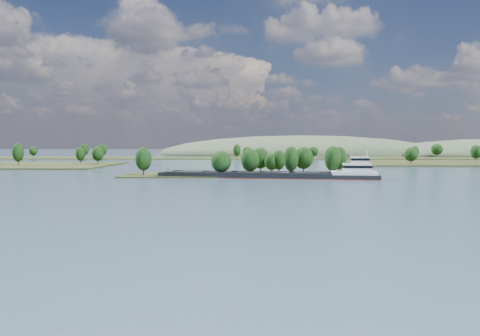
{
  "coord_description": "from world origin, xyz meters",
  "views": [
    {
      "loc": [
        3.39,
        -17.41,
        14.05
      ],
      "look_at": [
        0.21,
        130.0,
        6.0
      ],
      "focal_mm": 35.0,
      "sensor_mm": 36.0,
      "label": 1
    }
  ],
  "objects": [
    {
      "name": "back_shoreline",
      "position": [
        9.14,
        399.83,
        0.66
      ],
      "size": [
        900.0,
        60.0,
        14.31
      ],
      "color": "#273015",
      "rests_on": "ground"
    },
    {
      "name": "ground",
      "position": [
        0.0,
        120.0,
        0.0
      ],
      "size": [
        1800.0,
        1800.0,
        0.0
      ],
      "primitive_type": "plane",
      "color": "#3D576A",
      "rests_on": "ground"
    },
    {
      "name": "tree_island",
      "position": [
        6.25,
        179.13,
        3.95
      ],
      "size": [
        100.0,
        30.41,
        13.33
      ],
      "color": "#273015",
      "rests_on": "ground"
    },
    {
      "name": "hill_west",
      "position": [
        60.0,
        500.0,
        0.0
      ],
      "size": [
        320.0,
        160.0,
        44.0
      ],
      "primitive_type": "ellipsoid",
      "color": "#3D5037",
      "rests_on": "ground"
    },
    {
      "name": "cargo_barge",
      "position": [
        16.26,
        166.87,
        1.48
      ],
      "size": [
        87.45,
        22.17,
        11.75
      ],
      "color": "black",
      "rests_on": "ground"
    }
  ]
}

